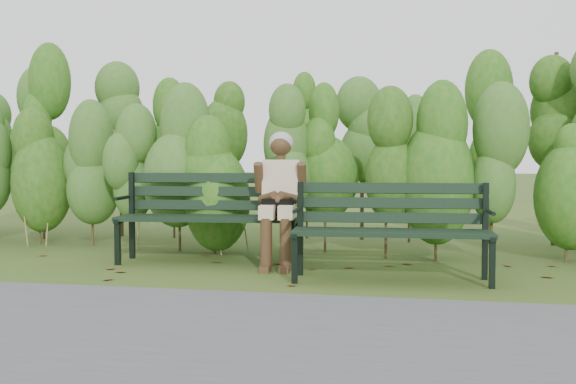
# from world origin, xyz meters

# --- Properties ---
(ground) EXTENTS (80.00, 80.00, 0.00)m
(ground) POSITION_xyz_m (0.00, 0.00, 0.00)
(ground) COLOR #33521A
(footpath) EXTENTS (60.00, 2.50, 0.01)m
(footpath) POSITION_xyz_m (0.00, -2.20, 0.01)
(footpath) COLOR #474749
(footpath) RESTS_ON ground
(hedge_band) EXTENTS (11.04, 1.67, 2.42)m
(hedge_band) POSITION_xyz_m (0.00, 1.86, 1.26)
(hedge_band) COLOR #47381E
(hedge_band) RESTS_ON ground
(leaf_litter) EXTENTS (6.05, 2.02, 0.01)m
(leaf_litter) POSITION_xyz_m (0.24, -0.30, 0.00)
(leaf_litter) COLOR brown
(leaf_litter) RESTS_ON ground
(bench_left) EXTENTS (1.91, 0.78, 0.93)m
(bench_left) POSITION_xyz_m (-0.88, 0.60, 0.55)
(bench_left) COLOR black
(bench_left) RESTS_ON ground
(bench_right) EXTENTS (1.76, 0.66, 0.87)m
(bench_right) POSITION_xyz_m (1.02, -0.08, 0.51)
(bench_right) COLOR black
(bench_right) RESTS_ON ground
(seated_woman) EXTENTS (0.55, 0.80, 1.35)m
(seated_woman) POSITION_xyz_m (-0.11, 0.48, 0.76)
(seated_woman) COLOR beige
(seated_woman) RESTS_ON ground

